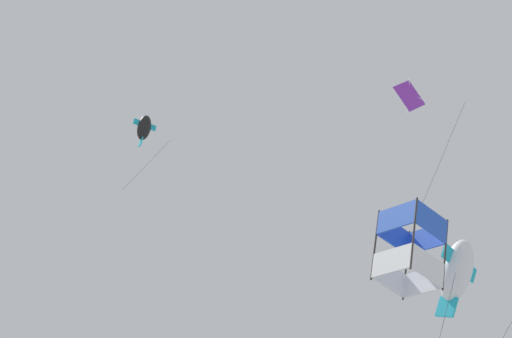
# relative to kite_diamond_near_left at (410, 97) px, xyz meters

# --- Properties ---
(kite_diamond_near_left) EXTENTS (2.77, 1.57, 7.62)m
(kite_diamond_near_left) POSITION_rel_kite_diamond_near_left_xyz_m (0.00, 0.00, 0.00)
(kite_diamond_near_left) COLOR purple
(kite_box_far_centre) EXTENTS (2.06, 2.23, 7.21)m
(kite_box_far_centre) POSITION_rel_kite_diamond_near_left_xyz_m (-1.51, -0.39, -7.70)
(kite_box_far_centre) COLOR blue
(kite_fish_near_right) EXTENTS (1.89, 1.20, 5.26)m
(kite_fish_near_right) POSITION_rel_kite_diamond_near_left_xyz_m (-5.58, 10.49, 4.48)
(kite_fish_near_right) COLOR black
(kite_fish_upper_right) EXTENTS (3.99, 3.22, 8.79)m
(kite_fish_upper_right) POSITION_rel_kite_diamond_near_left_xyz_m (1.16, 0.43, -6.88)
(kite_fish_upper_right) COLOR white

